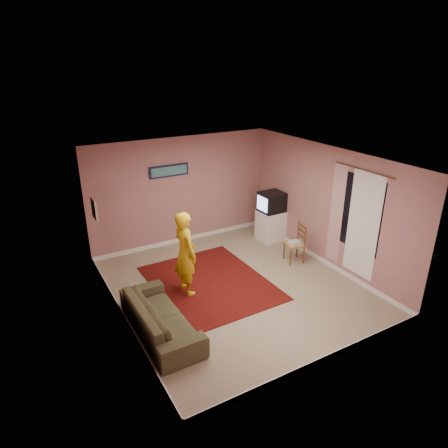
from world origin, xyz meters
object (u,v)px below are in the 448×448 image
sofa (160,317)px  chair_a (270,216)px  person (185,253)px  tv_cabinet (271,225)px  chair_b (295,240)px  crt_tv (272,202)px

sofa → chair_a: bearing=-60.5°
chair_a → person: (-2.85, -1.25, 0.22)m
tv_cabinet → sofa: bearing=-150.3°
chair_b → person: person is taller
tv_cabinet → crt_tv: size_ratio=1.30×
tv_cabinet → chair_b: chair_b is taller
person → chair_b: bearing=-94.7°
crt_tv → sofa: size_ratio=0.29×
chair_a → chair_b: (-0.23, -1.28, -0.08)m
chair_b → sofa: (-3.51, -0.91, -0.24)m
crt_tv → person: size_ratio=0.35×
crt_tv → chair_b: 1.33m
tv_cabinet → chair_a: 0.24m
chair_a → sofa: chair_a is taller
tv_cabinet → person: person is taller
crt_tv → person: bearing=-158.2°
chair_a → tv_cabinet: bearing=-99.3°
tv_cabinet → chair_b: size_ratio=1.59×
chair_a → crt_tv: bearing=-106.0°
chair_a → person: size_ratio=0.33×
tv_cabinet → sofa: size_ratio=0.38×
sofa → person: person is taller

